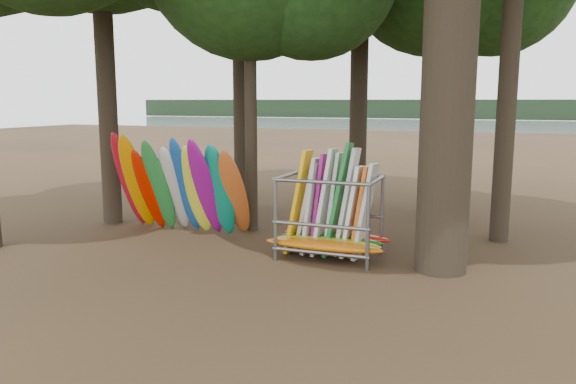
% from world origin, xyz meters
% --- Properties ---
extents(ground, '(120.00, 120.00, 0.00)m').
position_xyz_m(ground, '(0.00, 0.00, 0.00)').
color(ground, '#47331E').
rests_on(ground, ground).
extents(lake, '(160.00, 160.00, 0.00)m').
position_xyz_m(lake, '(0.00, 60.00, 0.00)').
color(lake, gray).
rests_on(lake, ground).
extents(far_shore, '(160.00, 4.00, 4.00)m').
position_xyz_m(far_shore, '(0.00, 110.00, 2.00)').
color(far_shore, black).
rests_on(far_shore, ground).
extents(kayak_row, '(4.25, 2.11, 3.08)m').
position_xyz_m(kayak_row, '(-3.06, 1.39, 1.35)').
color(kayak_row, '#AE0C1F').
rests_on(kayak_row, ground).
extents(storage_rack, '(2.91, 1.60, 2.85)m').
position_xyz_m(storage_rack, '(1.68, 0.62, 0.96)').
color(storage_rack, slate).
rests_on(storage_rack, ground).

